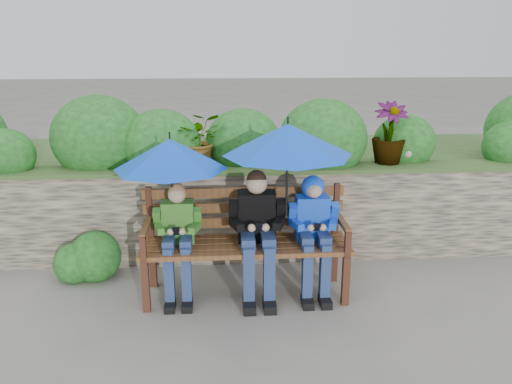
{
  "coord_description": "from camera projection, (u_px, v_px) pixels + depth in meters",
  "views": [
    {
      "loc": [
        -0.31,
        -4.41,
        2.31
      ],
      "look_at": [
        0.0,
        0.1,
        0.95
      ],
      "focal_mm": 35.0,
      "sensor_mm": 36.0,
      "label": 1
    }
  ],
  "objects": [
    {
      "name": "boy_middle",
      "position": [
        257.0,
        228.0,
        4.56
      ],
      "size": [
        0.52,
        0.6,
        1.2
      ],
      "color": "black",
      "rests_on": "ground"
    },
    {
      "name": "umbrella_right",
      "position": [
        288.0,
        140.0,
        4.34
      ],
      "size": [
        1.15,
        1.15,
        0.94
      ],
      "color": "blue",
      "rests_on": "ground"
    },
    {
      "name": "boy_left",
      "position": [
        178.0,
        234.0,
        4.54
      ],
      "size": [
        0.44,
        0.5,
        1.09
      ],
      "color": "#32761A",
      "rests_on": "ground"
    },
    {
      "name": "park_bench",
      "position": [
        245.0,
        235.0,
        4.67
      ],
      "size": [
        1.92,
        0.56,
        1.01
      ],
      "color": "#402216",
      "rests_on": "ground"
    },
    {
      "name": "ground",
      "position": [
        257.0,
        287.0,
        4.89
      ],
      "size": [
        60.0,
        60.0,
        0.0
      ],
      "primitive_type": "plane",
      "color": "#64635F",
      "rests_on": "ground"
    },
    {
      "name": "garden_backdrop",
      "position": [
        244.0,
        181.0,
        6.23
      ],
      "size": [
        8.0,
        2.86,
        1.83
      ],
      "color": "#3A3631",
      "rests_on": "ground"
    },
    {
      "name": "umbrella_left",
      "position": [
        170.0,
        154.0,
        4.37
      ],
      "size": [
        1.01,
        1.01,
        0.83
      ],
      "color": "blue",
      "rests_on": "ground"
    },
    {
      "name": "boy_right",
      "position": [
        314.0,
        225.0,
        4.61
      ],
      "size": [
        0.46,
        0.56,
        1.14
      ],
      "color": "#1332D1",
      "rests_on": "ground"
    }
  ]
}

